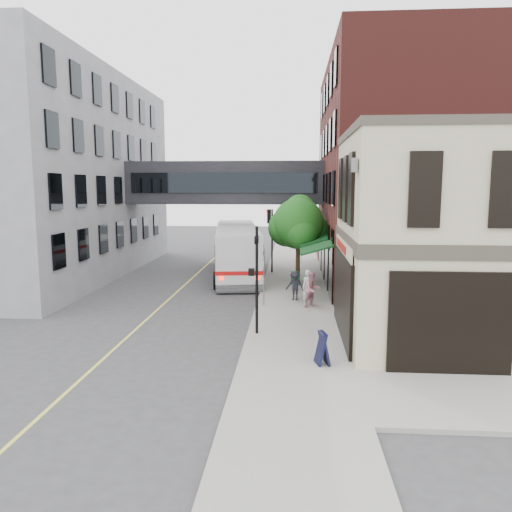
% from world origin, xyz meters
% --- Properties ---
extents(ground, '(120.00, 120.00, 0.00)m').
position_xyz_m(ground, '(0.00, 0.00, 0.00)').
color(ground, '#38383A').
rests_on(ground, ground).
extents(sidewalk_main, '(4.00, 60.00, 0.15)m').
position_xyz_m(sidewalk_main, '(2.00, 14.00, 0.07)').
color(sidewalk_main, gray).
rests_on(sidewalk_main, ground).
extents(corner_building, '(10.19, 8.12, 8.45)m').
position_xyz_m(corner_building, '(8.97, 2.00, 4.21)').
color(corner_building, '#B2AA87').
rests_on(corner_building, ground).
extents(brick_building, '(13.76, 18.00, 14.00)m').
position_xyz_m(brick_building, '(9.98, 15.00, 6.99)').
color(brick_building, '#4D1B18').
rests_on(brick_building, ground).
extents(opposite_building, '(14.00, 24.00, 14.00)m').
position_xyz_m(opposite_building, '(-17.00, 16.00, 7.00)').
color(opposite_building, slate).
rests_on(opposite_building, ground).
extents(skyway_bridge, '(14.00, 3.18, 3.00)m').
position_xyz_m(skyway_bridge, '(-3.00, 18.00, 6.50)').
color(skyway_bridge, black).
rests_on(skyway_bridge, ground).
extents(traffic_signal_near, '(0.44, 0.22, 4.60)m').
position_xyz_m(traffic_signal_near, '(0.37, 2.00, 2.98)').
color(traffic_signal_near, black).
rests_on(traffic_signal_near, sidewalk_main).
extents(traffic_signal_far, '(0.53, 0.28, 4.50)m').
position_xyz_m(traffic_signal_far, '(0.26, 17.00, 3.34)').
color(traffic_signal_far, black).
rests_on(traffic_signal_far, sidewalk_main).
extents(street_sign_pole, '(0.08, 0.75, 3.00)m').
position_xyz_m(street_sign_pole, '(0.39, 7.00, 1.93)').
color(street_sign_pole, gray).
rests_on(street_sign_pole, sidewalk_main).
extents(street_tree, '(3.80, 3.20, 5.60)m').
position_xyz_m(street_tree, '(2.19, 13.22, 3.91)').
color(street_tree, '#382619').
rests_on(street_tree, sidewalk_main).
extents(lane_marking, '(0.12, 40.00, 0.01)m').
position_xyz_m(lane_marking, '(-5.00, 10.00, 0.01)').
color(lane_marking, '#D8CC4C').
rests_on(lane_marking, ground).
extents(bus, '(4.50, 13.00, 3.43)m').
position_xyz_m(bus, '(-2.03, 16.30, 1.92)').
color(bus, silver).
rests_on(bus, ground).
extents(pedestrian_a, '(0.79, 0.63, 1.89)m').
position_xyz_m(pedestrian_a, '(2.70, 6.99, 1.09)').
color(pedestrian_a, beige).
rests_on(pedestrian_a, sidewalk_main).
extents(pedestrian_b, '(1.13, 1.08, 1.84)m').
position_xyz_m(pedestrian_b, '(2.88, 6.80, 1.07)').
color(pedestrian_b, '#C57F93').
rests_on(pedestrian_b, sidewalk_main).
extents(pedestrian_c, '(1.14, 0.84, 1.58)m').
position_xyz_m(pedestrian_c, '(2.01, 8.26, 0.94)').
color(pedestrian_c, black).
rests_on(pedestrian_c, sidewalk_main).
extents(newspaper_box, '(0.51, 0.48, 0.85)m').
position_xyz_m(newspaper_box, '(2.04, 12.56, 0.58)').
color(newspaper_box, '#155E2A').
rests_on(newspaper_box, sidewalk_main).
extents(sandwich_board, '(0.55, 0.72, 1.15)m').
position_xyz_m(sandwich_board, '(2.93, -1.50, 0.72)').
color(sandwich_board, black).
rests_on(sandwich_board, sidewalk_main).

